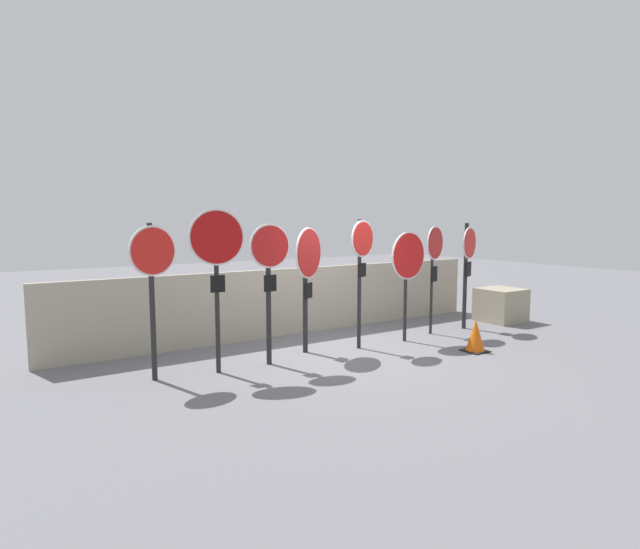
{
  "coord_description": "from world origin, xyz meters",
  "views": [
    {
      "loc": [
        -5.08,
        -7.23,
        2.36
      ],
      "look_at": [
        -0.47,
        0.0,
        1.44
      ],
      "focal_mm": 28.0,
      "sensor_mm": 36.0,
      "label": 1
    }
  ],
  "objects_px": {
    "stop_sign_3": "(308,267)",
    "stop_sign_6": "(434,254)",
    "stop_sign_5": "(408,262)",
    "stop_sign_4": "(361,257)",
    "stop_sign_2": "(269,267)",
    "stop_sign_7": "(468,259)",
    "stop_sign_1": "(217,254)",
    "storage_crate": "(501,305)",
    "traffic_cone_0": "(476,336)",
    "stop_sign_0": "(153,271)"
  },
  "relations": [
    {
      "from": "stop_sign_0",
      "to": "stop_sign_3",
      "type": "relative_size",
      "value": 1.04
    },
    {
      "from": "stop_sign_3",
      "to": "stop_sign_7",
      "type": "relative_size",
      "value": 0.97
    },
    {
      "from": "stop_sign_6",
      "to": "stop_sign_1",
      "type": "bearing_deg",
      "value": 162.44
    },
    {
      "from": "stop_sign_4",
      "to": "storage_crate",
      "type": "bearing_deg",
      "value": -14.99
    },
    {
      "from": "stop_sign_2",
      "to": "stop_sign_7",
      "type": "bearing_deg",
      "value": 1.35
    },
    {
      "from": "stop_sign_0",
      "to": "stop_sign_5",
      "type": "relative_size",
      "value": 1.08
    },
    {
      "from": "stop_sign_5",
      "to": "stop_sign_6",
      "type": "distance_m",
      "value": 0.92
    },
    {
      "from": "stop_sign_4",
      "to": "traffic_cone_0",
      "type": "relative_size",
      "value": 4.08
    },
    {
      "from": "stop_sign_2",
      "to": "traffic_cone_0",
      "type": "xyz_separation_m",
      "value": [
        3.52,
        -1.25,
        -1.32
      ]
    },
    {
      "from": "stop_sign_3",
      "to": "stop_sign_4",
      "type": "relative_size",
      "value": 0.94
    },
    {
      "from": "stop_sign_1",
      "to": "stop_sign_6",
      "type": "relative_size",
      "value": 1.13
    },
    {
      "from": "traffic_cone_0",
      "to": "storage_crate",
      "type": "xyz_separation_m",
      "value": [
        2.71,
        1.55,
        0.1
      ]
    },
    {
      "from": "traffic_cone_0",
      "to": "storage_crate",
      "type": "relative_size",
      "value": 0.63
    },
    {
      "from": "stop_sign_0",
      "to": "stop_sign_6",
      "type": "distance_m",
      "value": 5.69
    },
    {
      "from": "stop_sign_5",
      "to": "stop_sign_6",
      "type": "height_order",
      "value": "stop_sign_6"
    },
    {
      "from": "stop_sign_2",
      "to": "stop_sign_3",
      "type": "relative_size",
      "value": 1.03
    },
    {
      "from": "stop_sign_1",
      "to": "stop_sign_3",
      "type": "distance_m",
      "value": 1.85
    },
    {
      "from": "stop_sign_1",
      "to": "stop_sign_6",
      "type": "xyz_separation_m",
      "value": [
        4.76,
        0.17,
        -0.18
      ]
    },
    {
      "from": "stop_sign_5",
      "to": "stop_sign_3",
      "type": "bearing_deg",
      "value": 163.95
    },
    {
      "from": "traffic_cone_0",
      "to": "storage_crate",
      "type": "height_order",
      "value": "storage_crate"
    },
    {
      "from": "stop_sign_0",
      "to": "storage_crate",
      "type": "bearing_deg",
      "value": -14.02
    },
    {
      "from": "stop_sign_3",
      "to": "stop_sign_6",
      "type": "xyz_separation_m",
      "value": [
        2.97,
        -0.14,
        0.13
      ]
    },
    {
      "from": "stop_sign_4",
      "to": "stop_sign_7",
      "type": "relative_size",
      "value": 1.03
    },
    {
      "from": "stop_sign_2",
      "to": "stop_sign_4",
      "type": "bearing_deg",
      "value": 0.47
    },
    {
      "from": "stop_sign_2",
      "to": "stop_sign_0",
      "type": "bearing_deg",
      "value": 173.87
    },
    {
      "from": "stop_sign_2",
      "to": "stop_sign_3",
      "type": "bearing_deg",
      "value": 18.41
    },
    {
      "from": "stop_sign_7",
      "to": "stop_sign_1",
      "type": "bearing_deg",
      "value": 160.92
    },
    {
      "from": "stop_sign_1",
      "to": "stop_sign_2",
      "type": "xyz_separation_m",
      "value": [
        0.88,
        -0.01,
        -0.24
      ]
    },
    {
      "from": "traffic_cone_0",
      "to": "stop_sign_7",
      "type": "bearing_deg",
      "value": 46.07
    },
    {
      "from": "stop_sign_5",
      "to": "stop_sign_4",
      "type": "bearing_deg",
      "value": 170.44
    },
    {
      "from": "stop_sign_2",
      "to": "storage_crate",
      "type": "distance_m",
      "value": 6.35
    },
    {
      "from": "stop_sign_1",
      "to": "stop_sign_3",
      "type": "relative_size",
      "value": 1.13
    },
    {
      "from": "stop_sign_6",
      "to": "traffic_cone_0",
      "type": "bearing_deg",
      "value": -123.78
    },
    {
      "from": "stop_sign_3",
      "to": "stop_sign_6",
      "type": "distance_m",
      "value": 2.97
    },
    {
      "from": "stop_sign_3",
      "to": "stop_sign_5",
      "type": "height_order",
      "value": "stop_sign_3"
    },
    {
      "from": "stop_sign_0",
      "to": "stop_sign_5",
      "type": "distance_m",
      "value": 4.79
    },
    {
      "from": "stop_sign_4",
      "to": "stop_sign_6",
      "type": "height_order",
      "value": "stop_sign_4"
    },
    {
      "from": "stop_sign_1",
      "to": "traffic_cone_0",
      "type": "distance_m",
      "value": 4.84
    },
    {
      "from": "stop_sign_2",
      "to": "stop_sign_6",
      "type": "distance_m",
      "value": 3.89
    },
    {
      "from": "stop_sign_1",
      "to": "storage_crate",
      "type": "relative_size",
      "value": 2.72
    },
    {
      "from": "stop_sign_1",
      "to": "stop_sign_2",
      "type": "distance_m",
      "value": 0.91
    },
    {
      "from": "stop_sign_4",
      "to": "storage_crate",
      "type": "relative_size",
      "value": 2.56
    },
    {
      "from": "stop_sign_1",
      "to": "traffic_cone_0",
      "type": "bearing_deg",
      "value": -10.27
    },
    {
      "from": "stop_sign_5",
      "to": "storage_crate",
      "type": "bearing_deg",
      "value": -1.59
    },
    {
      "from": "traffic_cone_0",
      "to": "stop_sign_6",
      "type": "bearing_deg",
      "value": 75.8
    },
    {
      "from": "traffic_cone_0",
      "to": "stop_sign_5",
      "type": "bearing_deg",
      "value": 113.4
    },
    {
      "from": "stop_sign_2",
      "to": "stop_sign_6",
      "type": "height_order",
      "value": "stop_sign_2"
    },
    {
      "from": "stop_sign_4",
      "to": "stop_sign_6",
      "type": "relative_size",
      "value": 1.06
    },
    {
      "from": "stop_sign_5",
      "to": "stop_sign_7",
      "type": "bearing_deg",
      "value": -1.59
    },
    {
      "from": "stop_sign_5",
      "to": "storage_crate",
      "type": "distance_m",
      "value": 3.46
    }
  ]
}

